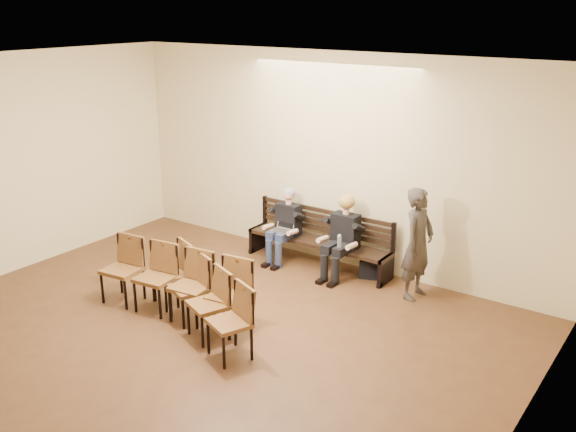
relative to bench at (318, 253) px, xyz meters
name	(u,v)px	position (x,y,z in m)	size (l,w,h in m)	color
ground	(96,398)	(0.02, -4.65, -0.23)	(10.00, 10.00, 0.00)	brown
room_walls	(132,163)	(0.02, -3.86, 2.31)	(8.02, 10.01, 3.51)	beige
bench	(318,253)	(0.00, 0.00, 0.00)	(2.60, 0.90, 0.45)	black
seated_man	(285,227)	(-0.59, -0.12, 0.38)	(0.50, 0.69, 1.21)	black
seated_woman	(342,239)	(0.53, -0.12, 0.40)	(0.53, 0.74, 1.24)	black
laptop	(281,231)	(-0.56, -0.27, 0.35)	(0.34, 0.26, 0.24)	silver
water_bottle	(339,249)	(0.63, -0.38, 0.33)	(0.07, 0.07, 0.22)	silver
bag	(373,268)	(0.98, 0.10, -0.08)	(0.40, 0.28, 0.30)	black
passerby	(418,236)	(1.83, -0.17, 0.75)	(0.71, 0.47, 1.94)	#37312D
chair_row_front	(173,283)	(-0.70, -2.67, 0.26)	(2.37, 0.53, 0.98)	brown
chair_row_back	(198,297)	(-0.15, -2.77, 0.24)	(2.27, 0.51, 0.93)	brown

